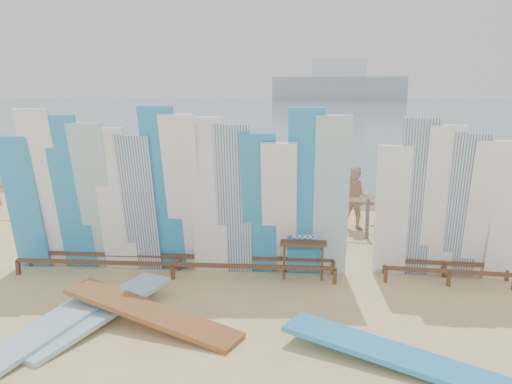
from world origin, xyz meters
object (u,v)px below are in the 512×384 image
(side_surfboard_rack, at_px, (450,210))
(beachgoer_8, at_px, (355,198))
(beachgoer_2, at_px, (134,184))
(stroller, at_px, (297,208))
(vendor_table, at_px, (303,257))
(beach_chair_right, at_px, (215,208))
(beachgoer_10, at_px, (415,197))
(beachgoer_6, at_px, (280,181))
(beachgoer_5, at_px, (230,167))
(beachgoer_extra_1, at_px, (37,172))
(beachgoer_4, at_px, (205,179))
(flat_board_c, at_px, (151,327))
(flat_board_d, at_px, (389,363))
(beach_chair_left, at_px, (190,210))
(beachgoer_1, at_px, (66,170))
(flat_board_a, at_px, (47,339))
(beachgoer_7, at_px, (290,182))
(beachgoer_11, at_px, (125,170))
(main_surfboard_rack, at_px, (174,201))
(flat_board_b, at_px, (99,322))

(side_surfboard_rack, relative_size, beachgoer_8, 1.85)
(beachgoer_8, relative_size, beachgoer_2, 0.92)
(stroller, bearing_deg, vendor_table, -77.18)
(beach_chair_right, distance_m, beachgoer_10, 5.01)
(beachgoer_6, bearing_deg, vendor_table, -52.75)
(beachgoer_5, bearing_deg, beachgoer_6, -69.28)
(beachgoer_extra_1, height_order, beachgoer_5, beachgoer_5)
(beachgoer_8, xyz_separation_m, beachgoer_4, (-4.21, 1.45, 0.07))
(flat_board_c, relative_size, flat_board_d, 1.00)
(beach_chair_left, xyz_separation_m, beachgoer_1, (-4.80, 2.00, 0.59))
(beachgoer_6, bearing_deg, beachgoer_extra_1, -165.13)
(flat_board_c, height_order, beach_chair_right, beach_chair_right)
(side_surfboard_rack, relative_size, beach_chair_right, 3.31)
(flat_board_a, distance_m, beachgoer_10, 8.60)
(flat_board_a, bearing_deg, beachgoer_2, 116.75)
(side_surfboard_rack, xyz_separation_m, beachgoer_extra_1, (-11.54, 5.02, -0.48))
(beachgoer_1, relative_size, beachgoer_4, 0.98)
(beachgoer_10, distance_m, beachgoer_6, 3.45)
(beach_chair_right, distance_m, beachgoer_7, 2.07)
(beach_chair_right, distance_m, beachgoer_11, 3.76)
(beach_chair_right, xyz_separation_m, beachgoer_4, (-0.60, 1.00, 0.59))
(beachgoer_2, height_order, beachgoer_10, beachgoer_2)
(vendor_table, height_order, beachgoer_6, beachgoer_6)
(flat_board_c, distance_m, stroller, 6.50)
(flat_board_d, height_order, beachgoer_11, beachgoer_11)
(main_surfboard_rack, relative_size, flat_board_b, 2.26)
(beachgoer_11, distance_m, beachgoer_7, 5.32)
(beachgoer_8, distance_m, beachgoer_4, 4.45)
(flat_board_c, relative_size, beachgoer_4, 1.61)
(flat_board_a, bearing_deg, beachgoer_7, 85.94)
(flat_board_d, bearing_deg, beachgoer_11, 61.12)
(beachgoer_10, bearing_deg, beachgoer_1, 85.01)
(beachgoer_7, bearing_deg, beachgoer_8, 48.58)
(beachgoer_7, xyz_separation_m, beachgoer_10, (3.08, -0.83, -0.09))
(beachgoer_7, bearing_deg, flat_board_a, -25.27)
(stroller, bearing_deg, main_surfboard_rack, -107.34)
(vendor_table, distance_m, flat_board_c, 3.16)
(beach_chair_right, distance_m, beachgoer_5, 3.07)
(flat_board_a, xyz_separation_m, beachgoer_7, (1.90, 7.79, 0.92))
(vendor_table, height_order, beachgoer_4, beachgoer_4)
(flat_board_d, height_order, beachgoer_8, beachgoer_8)
(main_surfboard_rack, bearing_deg, flat_board_a, -112.92)
(beach_chair_left, bearing_deg, beachgoer_11, 155.18)
(flat_board_b, distance_m, stroller, 6.69)
(beachgoer_2, height_order, beachgoer_6, beachgoer_6)
(beach_chair_left, height_order, beachgoer_11, beachgoer_11)
(side_surfboard_rack, relative_size, beachgoer_extra_1, 1.79)
(flat_board_b, xyz_separation_m, beachgoer_4, (-0.97, 7.60, 0.84))
(flat_board_c, xyz_separation_m, beach_chair_right, (-1.17, 6.57, 0.25))
(vendor_table, bearing_deg, stroller, 92.79)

